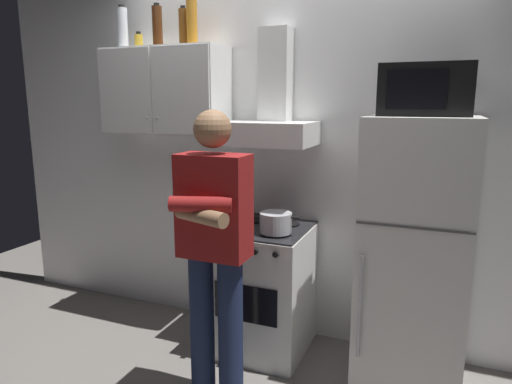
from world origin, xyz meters
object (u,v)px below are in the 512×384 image
Objects in this scene: person_standing at (214,248)px; bottle_liquor_amber at (192,21)px; upper_cabinet at (166,91)px; microwave at (426,90)px; stove_oven at (263,288)px; bottle_rum_dark at (157,27)px; bottle_spice_jar at (139,41)px; refrigerator at (414,254)px; range_hood at (271,114)px; bottle_beer_brown at (183,27)px; cooking_pot at (276,223)px; bottle_vodka_clear at (123,28)px.

person_standing is 1.58m from bottle_liquor_amber.
upper_cabinet is 1.75m from microwave.
bottle_rum_dark is at bearing 170.38° from stove_oven.
microwave is 1.60× the size of bottle_rum_dark.
upper_cabinet is at bearing 178.50° from bottle_liquor_amber.
bottle_liquor_amber reaches higher than person_standing.
bottle_spice_jar reaches higher than upper_cabinet.
upper_cabinet is 0.45m from bottle_rum_dark.
upper_cabinet is 2.69× the size of bottle_liquor_amber.
bottle_spice_jar is at bearing 176.38° from microwave.
stove_oven is at bearing -179.96° from refrigerator.
bottle_beer_brown is at bearing 178.27° from range_hood.
stove_oven is 1.17× the size of range_hood.
upper_cabinet is at bearing -179.91° from range_hood.
bottle_rum_dark is at bearing 161.50° from upper_cabinet.
bottle_beer_brown is (-1.60, 0.15, 1.38)m from refrigerator.
bottle_beer_brown reaches higher than person_standing.
refrigerator is (0.95, -0.13, -0.80)m from range_hood.
bottle_rum_dark reaches higher than bottle_beer_brown.
upper_cabinet is 0.52m from bottle_liquor_amber.
microwave is 1.16m from cooking_pot.
bottle_liquor_amber is (0.23, -0.01, 0.46)m from upper_cabinet.
upper_cabinet reaches higher than person_standing.
bottle_beer_brown is at bearing 0.36° from bottle_spice_jar.
stove_oven is 3.25× the size of bottle_beer_brown.
bottle_rum_dark is at bearing 0.79° from bottle_spice_jar.
bottle_liquor_amber is at bearing 175.53° from refrigerator.
bottle_beer_brown is 0.49m from bottle_vodka_clear.
range_hood is 0.72m from cooking_pot.
upper_cabinet is 7.49× the size of bottle_spice_jar.
range_hood is 2.24× the size of bottle_liquor_amber.
stove_oven is at bearing -8.00° from bottle_spice_jar.
bottle_vodka_clear reaches higher than bottle_spice_jar.
microwave is at bearing -3.62° from bottle_spice_jar.
range_hood is 2.79× the size of bottle_beer_brown.
range_hood is 1.05m from bottle_rum_dark.
upper_cabinet is 2.99× the size of bottle_rum_dark.
bottle_beer_brown is at bearing 174.81° from refrigerator.
bottle_vodka_clear is at bearing 146.36° from person_standing.
range_hood is at bearing 117.88° from cooking_pot.
bottle_vodka_clear is at bearing 177.16° from microwave.
bottle_rum_dark reaches higher than upper_cabinet.
cooking_pot is (-0.82, -0.14, -0.80)m from microwave.
upper_cabinet is 0.56m from bottle_vodka_clear.
refrigerator is 2.29m from bottle_rum_dark.
bottle_spice_jar is (-1.97, 0.12, 0.36)m from microwave.
bottle_liquor_amber is at bearing 125.53° from person_standing.
stove_oven is 2.91× the size of bottle_rum_dark.
microwave is at bearing -4.54° from bottle_beer_brown.
upper_cabinet is 1.88× the size of microwave.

